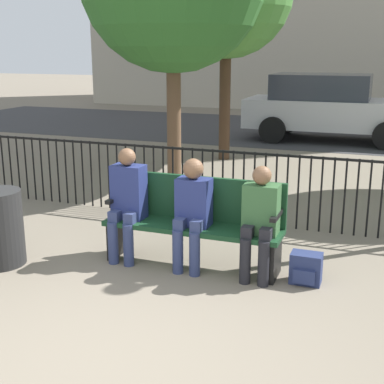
# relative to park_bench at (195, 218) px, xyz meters

# --- Properties ---
(ground_plane) EXTENTS (80.00, 80.00, 0.00)m
(ground_plane) POSITION_rel_park_bench_xyz_m (0.00, -2.09, -0.50)
(ground_plane) COLOR #706656
(park_bench) EXTENTS (1.86, 0.45, 0.92)m
(park_bench) POSITION_rel_park_bench_xyz_m (0.00, 0.00, 0.00)
(park_bench) COLOR #14381E
(park_bench) RESTS_ON ground
(seated_person_0) EXTENTS (0.34, 0.39, 1.21)m
(seated_person_0) POSITION_rel_park_bench_xyz_m (-0.71, -0.13, 0.17)
(seated_person_0) COLOR navy
(seated_person_0) RESTS_ON ground
(seated_person_1) EXTENTS (0.34, 0.39, 1.15)m
(seated_person_1) POSITION_rel_park_bench_xyz_m (0.02, -0.13, 0.15)
(seated_person_1) COLOR navy
(seated_person_1) RESTS_ON ground
(seated_person_2) EXTENTS (0.34, 0.39, 1.13)m
(seated_person_2) POSITION_rel_park_bench_xyz_m (0.72, -0.13, 0.13)
(seated_person_2) COLOR black
(seated_person_2) RESTS_ON ground
(backpack) EXTENTS (0.30, 0.23, 0.30)m
(backpack) POSITION_rel_park_bench_xyz_m (1.18, -0.10, -0.35)
(backpack) COLOR navy
(backpack) RESTS_ON ground
(fence_railing) EXTENTS (9.01, 0.03, 0.95)m
(fence_railing) POSITION_rel_park_bench_xyz_m (-0.02, 1.50, 0.06)
(fence_railing) COLOR black
(fence_railing) RESTS_ON ground
(street_surface) EXTENTS (24.00, 6.00, 0.01)m
(street_surface) POSITION_rel_park_bench_xyz_m (0.00, 9.91, -0.49)
(street_surface) COLOR #333335
(street_surface) RESTS_ON ground
(parked_car_0) EXTENTS (4.20, 1.94, 1.62)m
(parked_car_0) POSITION_rel_park_bench_xyz_m (0.38, 8.58, 0.35)
(parked_car_0) COLOR #B7B7BC
(parked_car_0) RESTS_ON ground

